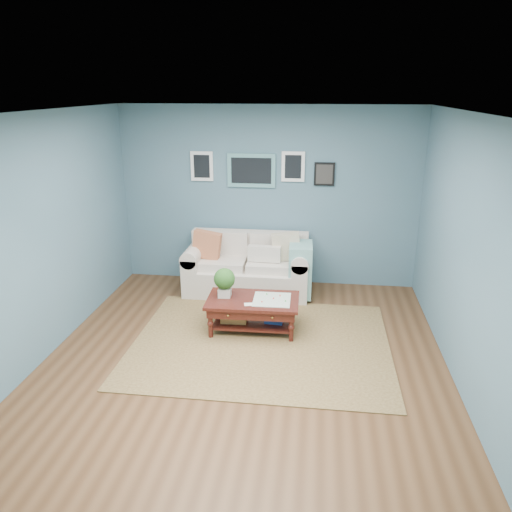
# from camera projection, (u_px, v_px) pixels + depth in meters

# --- Properties ---
(room_shell) EXTENTS (5.00, 5.02, 2.70)m
(room_shell) POSITION_uv_depth(u_px,v_px,m) (244.00, 245.00, 5.24)
(room_shell) COLOR brown
(room_shell) RESTS_ON ground
(area_rug) EXTENTS (3.05, 2.44, 0.01)m
(area_rug) POSITION_uv_depth(u_px,v_px,m) (261.00, 343.00, 6.01)
(area_rug) COLOR brown
(area_rug) RESTS_ON ground
(loveseat) EXTENTS (1.87, 0.85, 0.96)m
(loveseat) POSITION_uv_depth(u_px,v_px,m) (253.00, 267.00, 7.42)
(loveseat) COLOR beige
(loveseat) RESTS_ON ground
(coffee_table) EXTENTS (1.16, 0.69, 0.80)m
(coffee_table) POSITION_uv_depth(u_px,v_px,m) (248.00, 304.00, 6.24)
(coffee_table) COLOR black
(coffee_table) RESTS_ON ground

